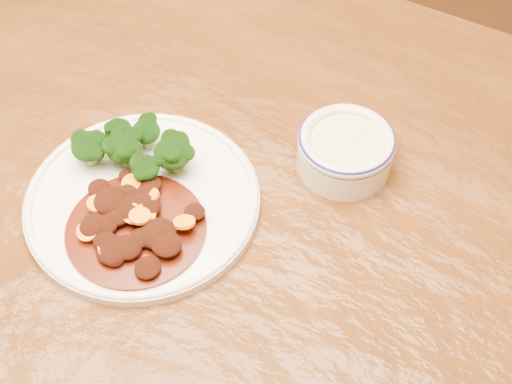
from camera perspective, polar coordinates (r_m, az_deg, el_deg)
The scene contains 5 objects.
dining_table at distance 0.92m, azimuth -7.82°, elevation -1.16°, with size 1.54×0.97×0.75m.
dinner_plate at distance 0.82m, azimuth -9.07°, elevation -0.63°, with size 0.27×0.27×0.02m.
broccoli_florets at distance 0.83m, azimuth -9.80°, elevation 3.53°, with size 0.13×0.09×0.05m.
mince_stew at distance 0.78m, azimuth -9.93°, elevation -2.39°, with size 0.15×0.15×0.03m.
dip_bowl at distance 0.84m, azimuth 7.16°, elevation 3.42°, with size 0.11×0.11×0.05m.
Camera 1 is at (0.40, -0.40, 1.40)m, focal length 50.00 mm.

